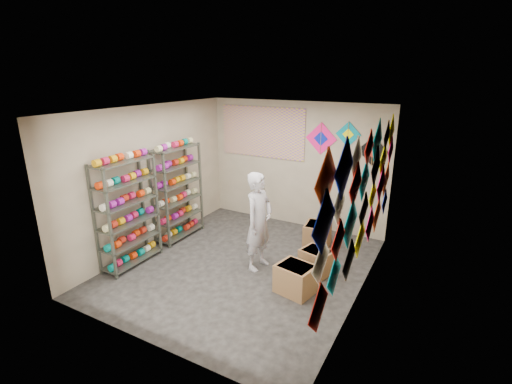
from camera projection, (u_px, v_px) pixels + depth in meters
The scene contains 12 objects.
ground at pixel (243, 266), 6.53m from camera, with size 4.50×4.50×0.00m, color black.
room_walls at pixel (242, 176), 6.03m from camera, with size 4.50×4.50×4.50m.
shelf_rack_front at pixel (128, 213), 6.34m from camera, with size 0.40×1.10×1.90m, color #4C5147.
shelf_rack_back at pixel (178, 193), 7.43m from camera, with size 0.40×1.10×1.90m, color #4C5147.
string_spools at pixel (154, 197), 6.86m from camera, with size 0.12×2.36×0.12m.
kite_wall_display at pixel (365, 194), 5.12m from camera, with size 0.06×4.22×2.05m.
back_wall_kites at pixel (344, 141), 7.33m from camera, with size 1.68×0.02×0.83m.
poster at pixel (262, 132), 8.14m from camera, with size 2.00×0.01×1.10m, color purple.
shopkeeper at pixel (259, 221), 6.25m from camera, with size 0.47×0.66×1.71m, color beige.
carton_a at pixel (295, 279), 5.69m from camera, with size 0.55×0.45×0.45m, color olive.
carton_b at pixel (316, 261), 6.27m from camera, with size 0.50×0.41×0.41m, color olive.
carton_c at pixel (317, 235), 7.23m from camera, with size 0.47×0.52×0.45m, color olive.
Camera 1 is at (3.00, -4.99, 3.25)m, focal length 26.00 mm.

